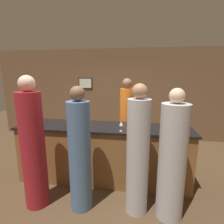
{
  "coord_description": "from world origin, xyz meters",
  "views": [
    {
      "loc": [
        0.62,
        -3.05,
        2.0
      ],
      "look_at": [
        0.15,
        0.1,
        1.33
      ],
      "focal_mm": 28.0,
      "sensor_mm": 36.0,
      "label": 1
    }
  ],
  "objects_px": {
    "guest_0": "(138,155)",
    "guest_1": "(80,154)",
    "wine_bottle_0": "(69,120)",
    "ice_bucket": "(133,121)",
    "guest_2": "(33,148)",
    "guest_3": "(172,161)",
    "bartender": "(126,123)"
  },
  "relations": [
    {
      "from": "wine_bottle_0",
      "to": "guest_1",
      "type": "bearing_deg",
      "value": -58.5
    },
    {
      "from": "guest_3",
      "to": "wine_bottle_0",
      "type": "height_order",
      "value": "guest_3"
    },
    {
      "from": "guest_3",
      "to": "wine_bottle_0",
      "type": "bearing_deg",
      "value": 158.96
    },
    {
      "from": "guest_1",
      "to": "guest_2",
      "type": "distance_m",
      "value": 0.71
    },
    {
      "from": "guest_0",
      "to": "guest_2",
      "type": "height_order",
      "value": "guest_2"
    },
    {
      "from": "guest_1",
      "to": "guest_2",
      "type": "height_order",
      "value": "guest_2"
    },
    {
      "from": "guest_2",
      "to": "guest_3",
      "type": "xyz_separation_m",
      "value": [
        2.01,
        0.06,
        -0.09
      ]
    },
    {
      "from": "guest_1",
      "to": "wine_bottle_0",
      "type": "bearing_deg",
      "value": 121.5
    },
    {
      "from": "bartender",
      "to": "guest_0",
      "type": "xyz_separation_m",
      "value": [
        0.26,
        -1.54,
        -0.03
      ]
    },
    {
      "from": "guest_3",
      "to": "guest_2",
      "type": "bearing_deg",
      "value": -178.34
    },
    {
      "from": "bartender",
      "to": "guest_1",
      "type": "bearing_deg",
      "value": 70.15
    },
    {
      "from": "guest_3",
      "to": "ice_bucket",
      "type": "distance_m",
      "value": 1.05
    },
    {
      "from": "guest_0",
      "to": "guest_2",
      "type": "bearing_deg",
      "value": -176.71
    },
    {
      "from": "bartender",
      "to": "wine_bottle_0",
      "type": "height_order",
      "value": "bartender"
    },
    {
      "from": "guest_1",
      "to": "guest_3",
      "type": "bearing_deg",
      "value": 0.81
    },
    {
      "from": "guest_1",
      "to": "wine_bottle_0",
      "type": "height_order",
      "value": "guest_1"
    },
    {
      "from": "bartender",
      "to": "guest_3",
      "type": "height_order",
      "value": "bartender"
    },
    {
      "from": "guest_0",
      "to": "guest_1",
      "type": "height_order",
      "value": "guest_0"
    },
    {
      "from": "bartender",
      "to": "guest_3",
      "type": "bearing_deg",
      "value": 114.98
    },
    {
      "from": "wine_bottle_0",
      "to": "ice_bucket",
      "type": "relative_size",
      "value": 1.44
    },
    {
      "from": "guest_1",
      "to": "ice_bucket",
      "type": "bearing_deg",
      "value": 48.65
    },
    {
      "from": "guest_2",
      "to": "guest_3",
      "type": "relative_size",
      "value": 1.09
    },
    {
      "from": "ice_bucket",
      "to": "guest_2",
      "type": "bearing_deg",
      "value": -148.62
    },
    {
      "from": "guest_2",
      "to": "ice_bucket",
      "type": "relative_size",
      "value": 10.12
    },
    {
      "from": "guest_1",
      "to": "bartender",
      "type": "bearing_deg",
      "value": 70.15
    },
    {
      "from": "guest_1",
      "to": "guest_3",
      "type": "xyz_separation_m",
      "value": [
        1.3,
        0.02,
        -0.02
      ]
    },
    {
      "from": "guest_2",
      "to": "guest_3",
      "type": "bearing_deg",
      "value": 1.66
    },
    {
      "from": "guest_0",
      "to": "ice_bucket",
      "type": "relative_size",
      "value": 9.58
    },
    {
      "from": "guest_1",
      "to": "guest_2",
      "type": "bearing_deg",
      "value": -176.77
    },
    {
      "from": "guest_3",
      "to": "ice_bucket",
      "type": "bearing_deg",
      "value": 124.11
    },
    {
      "from": "guest_2",
      "to": "wine_bottle_0",
      "type": "bearing_deg",
      "value": 68.08
    },
    {
      "from": "guest_2",
      "to": "ice_bucket",
      "type": "height_order",
      "value": "guest_2"
    }
  ]
}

